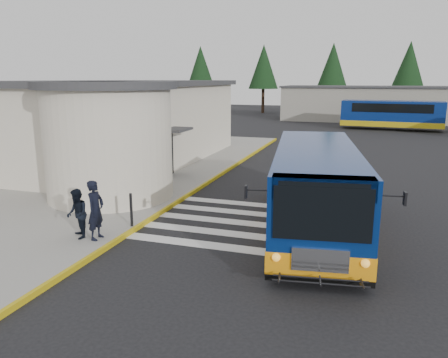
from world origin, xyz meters
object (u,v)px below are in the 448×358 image
(transit_bus, at_px, (315,192))
(pedestrian_b, at_px, (77,214))
(pedestrian_a, at_px, (96,210))
(far_bus_a, at_px, (392,114))
(bollard, at_px, (131,210))

(transit_bus, height_order, pedestrian_b, transit_bus)
(pedestrian_a, bearing_deg, pedestrian_b, 98.34)
(pedestrian_a, bearing_deg, far_bus_a, -17.08)
(pedestrian_a, xyz_separation_m, pedestrian_b, (-0.61, -0.11, -0.15))
(transit_bus, distance_m, far_bus_a, 33.14)
(transit_bus, distance_m, bollard, 6.24)
(pedestrian_b, bearing_deg, far_bus_a, 120.03)
(pedestrian_b, distance_m, bollard, 1.84)
(pedestrian_a, distance_m, bollard, 1.51)
(transit_bus, bearing_deg, pedestrian_a, -160.39)
(transit_bus, xyz_separation_m, pedestrian_a, (-6.31, -3.35, -0.27))
(bollard, bearing_deg, pedestrian_a, -106.70)
(transit_bus, bearing_deg, far_bus_a, 75.15)
(pedestrian_a, relative_size, bollard, 1.63)
(pedestrian_b, bearing_deg, bollard, 102.08)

